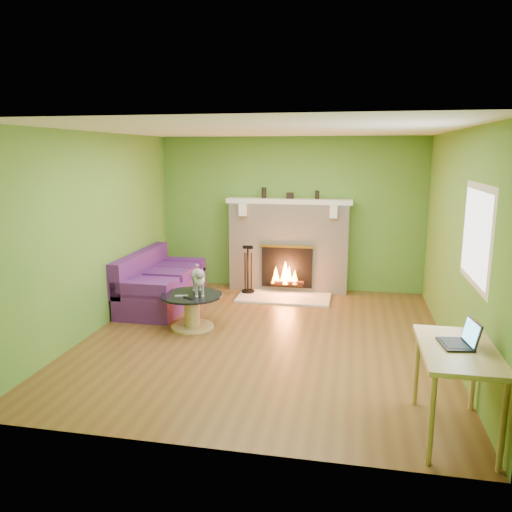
# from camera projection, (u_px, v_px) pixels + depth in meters

# --- Properties ---
(floor) EXTENTS (5.00, 5.00, 0.00)m
(floor) POSITION_uv_depth(u_px,v_px,m) (264.00, 338.00, 6.42)
(floor) COLOR brown
(floor) RESTS_ON ground
(ceiling) EXTENTS (5.00, 5.00, 0.00)m
(ceiling) POSITION_uv_depth(u_px,v_px,m) (265.00, 130.00, 5.89)
(ceiling) COLOR white
(ceiling) RESTS_ON wall_back
(wall_back) EXTENTS (5.00, 0.00, 5.00)m
(wall_back) POSITION_uv_depth(u_px,v_px,m) (290.00, 214.00, 8.55)
(wall_back) COLOR #57832B
(wall_back) RESTS_ON floor
(wall_front) EXTENTS (5.00, 0.00, 5.00)m
(wall_front) POSITION_uv_depth(u_px,v_px,m) (207.00, 293.00, 3.75)
(wall_front) COLOR #57832B
(wall_front) RESTS_ON floor
(wall_left) EXTENTS (0.00, 5.00, 5.00)m
(wall_left) POSITION_uv_depth(u_px,v_px,m) (97.00, 233.00, 6.57)
(wall_left) COLOR #57832B
(wall_left) RESTS_ON floor
(wall_right) EXTENTS (0.00, 5.00, 5.00)m
(wall_right) POSITION_uv_depth(u_px,v_px,m) (457.00, 244.00, 5.73)
(wall_right) COLOR #57832B
(wall_right) RESTS_ON floor
(window_frame) EXTENTS (0.00, 1.20, 1.20)m
(window_frame) POSITION_uv_depth(u_px,v_px,m) (477.00, 236.00, 4.81)
(window_frame) COLOR silver
(window_frame) RESTS_ON wall_right
(window_pane) EXTENTS (0.00, 1.06, 1.06)m
(window_pane) POSITION_uv_depth(u_px,v_px,m) (476.00, 235.00, 4.81)
(window_pane) COLOR white
(window_pane) RESTS_ON wall_right
(fireplace) EXTENTS (2.10, 0.46, 1.58)m
(fireplace) POSITION_uv_depth(u_px,v_px,m) (288.00, 246.00, 8.48)
(fireplace) COLOR #BEB29D
(fireplace) RESTS_ON floor
(hearth) EXTENTS (1.50, 0.75, 0.03)m
(hearth) POSITION_uv_depth(u_px,v_px,m) (284.00, 297.00, 8.14)
(hearth) COLOR beige
(hearth) RESTS_ON floor
(mantel) EXTENTS (2.10, 0.28, 0.08)m
(mantel) POSITION_uv_depth(u_px,v_px,m) (289.00, 201.00, 8.31)
(mantel) COLOR silver
(mantel) RESTS_ON fireplace
(sofa) EXTENTS (0.86, 1.84, 0.83)m
(sofa) POSITION_uv_depth(u_px,v_px,m) (160.00, 285.00, 7.76)
(sofa) COLOR #42185B
(sofa) RESTS_ON floor
(coffee_table) EXTENTS (0.82, 0.82, 0.47)m
(coffee_table) POSITION_uv_depth(u_px,v_px,m) (192.00, 309.00, 6.73)
(coffee_table) COLOR tan
(coffee_table) RESTS_ON floor
(desk) EXTENTS (0.61, 1.05, 0.77)m
(desk) POSITION_uv_depth(u_px,v_px,m) (458.00, 359.00, 4.08)
(desk) COLOR tan
(desk) RESTS_ON floor
(cat) EXTENTS (0.47, 0.69, 0.40)m
(cat) POSITION_uv_depth(u_px,v_px,m) (198.00, 279.00, 6.69)
(cat) COLOR slate
(cat) RESTS_ON coffee_table
(remote_silver) EXTENTS (0.18, 0.09, 0.02)m
(remote_silver) POSITION_uv_depth(u_px,v_px,m) (181.00, 296.00, 6.60)
(remote_silver) COLOR gray
(remote_silver) RESTS_ON coffee_table
(remote_black) EXTENTS (0.16, 0.11, 0.02)m
(remote_black) POSITION_uv_depth(u_px,v_px,m) (189.00, 298.00, 6.52)
(remote_black) COLOR black
(remote_black) RESTS_ON coffee_table
(laptop) EXTENTS (0.31, 0.34, 0.23)m
(laptop) POSITION_uv_depth(u_px,v_px,m) (456.00, 332.00, 4.09)
(laptop) COLOR black
(laptop) RESTS_ON desk
(fire_tools) EXTENTS (0.21, 0.21, 0.80)m
(fire_tools) POSITION_uv_depth(u_px,v_px,m) (248.00, 269.00, 8.32)
(fire_tools) COLOR black
(fire_tools) RESTS_ON hearth
(mantel_vase_left) EXTENTS (0.08, 0.08, 0.18)m
(mantel_vase_left) POSITION_uv_depth(u_px,v_px,m) (264.00, 193.00, 8.39)
(mantel_vase_left) COLOR black
(mantel_vase_left) RESTS_ON mantel
(mantel_vase_right) EXTENTS (0.07, 0.07, 0.14)m
(mantel_vase_right) POSITION_uv_depth(u_px,v_px,m) (317.00, 195.00, 8.23)
(mantel_vase_right) COLOR black
(mantel_vase_right) RESTS_ON mantel
(mantel_box) EXTENTS (0.12, 0.08, 0.10)m
(mantel_box) POSITION_uv_depth(u_px,v_px,m) (290.00, 196.00, 8.31)
(mantel_box) COLOR black
(mantel_box) RESTS_ON mantel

